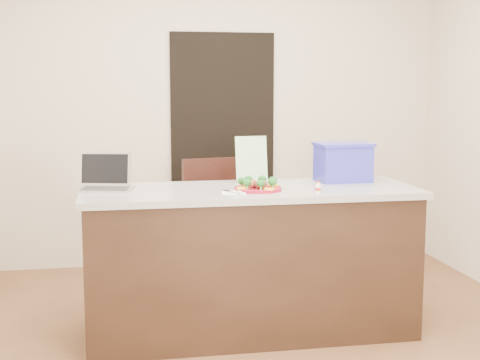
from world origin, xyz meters
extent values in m
plane|color=brown|center=(0.00, 0.00, 0.00)|extent=(4.00, 4.00, 0.00)
plane|color=beige|center=(0.00, 2.00, 1.35)|extent=(4.00, 0.00, 4.00)
plane|color=beige|center=(0.00, -2.00, 1.35)|extent=(4.00, 0.00, 4.00)
cube|color=black|center=(0.10, 1.98, 1.00)|extent=(0.90, 0.02, 2.00)
cube|color=black|center=(0.00, 0.25, 0.44)|extent=(2.00, 0.70, 0.88)
cube|color=beige|center=(0.00, 0.25, 0.90)|extent=(2.06, 0.76, 0.04)
cylinder|color=maroon|center=(0.03, 0.16, 0.93)|extent=(0.29, 0.29, 0.02)
torus|color=maroon|center=(0.03, 0.16, 0.94)|extent=(0.29, 0.29, 0.01)
sphere|color=brown|center=(0.03, 0.16, 0.96)|extent=(0.04, 0.04, 0.04)
sphere|color=brown|center=(0.03, 0.12, 0.96)|extent=(0.04, 0.04, 0.04)
sphere|color=brown|center=(0.05, 0.13, 0.96)|extent=(0.04, 0.04, 0.04)
sphere|color=brown|center=(0.07, 0.15, 0.96)|extent=(0.04, 0.04, 0.04)
sphere|color=brown|center=(0.06, 0.18, 0.96)|extent=(0.04, 0.04, 0.04)
sphere|color=brown|center=(0.04, 0.19, 0.96)|extent=(0.04, 0.04, 0.04)
sphere|color=brown|center=(0.02, 0.19, 0.96)|extent=(0.04, 0.04, 0.04)
sphere|color=brown|center=(0.00, 0.18, 0.96)|extent=(0.04, 0.04, 0.04)
sphere|color=brown|center=(-0.01, 0.15, 0.96)|extent=(0.04, 0.04, 0.04)
ellipsoid|color=#134815|center=(-0.01, 0.25, 0.98)|extent=(0.05, 0.05, 0.04)
ellipsoid|color=#134815|center=(-0.07, 0.18, 0.98)|extent=(0.05, 0.05, 0.04)
ellipsoid|color=#134815|center=(-0.05, 0.10, 0.98)|extent=(0.05, 0.05, 0.04)
ellipsoid|color=#134815|center=(0.03, 0.06, 0.98)|extent=(0.05, 0.05, 0.04)
ellipsoid|color=#134815|center=(0.10, 0.09, 0.98)|extent=(0.05, 0.05, 0.04)
ellipsoid|color=#134815|center=(0.13, 0.18, 0.98)|extent=(0.05, 0.05, 0.04)
ellipsoid|color=#134815|center=(0.07, 0.25, 0.98)|extent=(0.05, 0.05, 0.04)
torus|color=yellow|center=(-0.02, 0.26, 0.94)|extent=(0.07, 0.07, 0.01)
torus|color=yellow|center=(-0.07, 0.11, 0.94)|extent=(0.07, 0.07, 0.01)
torus|color=yellow|center=(0.07, 0.06, 0.94)|extent=(0.07, 0.07, 0.01)
torus|color=yellow|center=(0.13, 0.20, 0.94)|extent=(0.07, 0.07, 0.01)
cube|color=white|center=(-0.13, 0.09, 0.92)|extent=(0.16, 0.16, 0.01)
cube|color=#BCBDC1|center=(-0.15, 0.07, 0.93)|extent=(0.08, 0.12, 0.00)
cube|color=#BCBDC1|center=(-0.15, 0.14, 0.93)|extent=(0.06, 0.06, 0.00)
cube|color=silver|center=(-0.10, 0.04, 0.93)|extent=(0.02, 0.09, 0.01)
cube|color=#BCBDC1|center=(-0.10, 0.14, 0.93)|extent=(0.02, 0.11, 0.00)
cylinder|color=white|center=(0.36, 0.00, 0.94)|extent=(0.03, 0.03, 0.05)
cylinder|color=white|center=(0.36, 0.00, 0.97)|extent=(0.02, 0.02, 0.01)
cylinder|color=#AD2912|center=(0.36, 0.00, 0.98)|extent=(0.02, 0.02, 0.01)
cylinder|color=#AD2912|center=(0.36, 0.00, 0.94)|extent=(0.03, 0.03, 0.02)
cube|color=#B0B1B5|center=(-0.88, 0.32, 0.93)|extent=(0.36, 0.29, 0.01)
cube|color=#B0B1B5|center=(-0.88, 0.43, 1.04)|extent=(0.32, 0.13, 0.21)
cube|color=black|center=(-0.88, 0.42, 1.04)|extent=(0.29, 0.11, 0.18)
cube|color=#28282B|center=(-0.88, 0.31, 0.93)|extent=(0.30, 0.21, 0.00)
cube|color=white|center=(0.06, 0.51, 1.07)|extent=(0.21, 0.07, 0.30)
cube|color=#3031B0|center=(0.66, 0.44, 1.04)|extent=(0.35, 0.26, 0.24)
cube|color=#3031B0|center=(0.66, 0.44, 1.17)|extent=(0.37, 0.28, 0.02)
cube|color=#351610|center=(-0.11, 0.96, 0.48)|extent=(0.52, 0.52, 0.04)
cube|color=#351610|center=(-0.11, 1.17, 0.76)|extent=(0.45, 0.13, 0.51)
cylinder|color=#351610|center=(-0.31, 0.77, 0.24)|extent=(0.04, 0.04, 0.48)
cylinder|color=#351610|center=(0.08, 0.77, 0.24)|extent=(0.04, 0.04, 0.48)
cylinder|color=#351610|center=(-0.31, 1.16, 0.24)|extent=(0.04, 0.04, 0.48)
cylinder|color=#351610|center=(0.08, 1.16, 0.24)|extent=(0.04, 0.04, 0.48)
camera|label=1|loc=(-0.79, -3.74, 1.54)|focal=50.00mm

